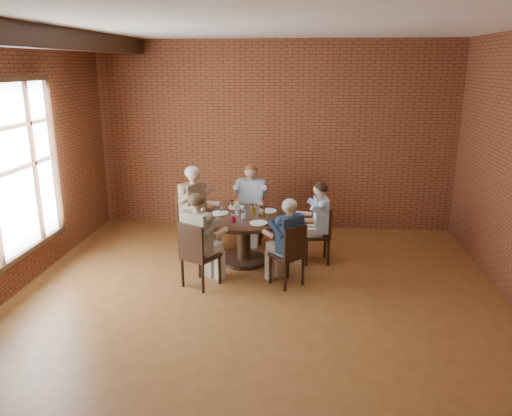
# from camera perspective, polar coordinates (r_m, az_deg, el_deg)

# --- Properties ---
(floor) EXTENTS (7.00, 7.00, 0.00)m
(floor) POSITION_cam_1_polar(r_m,az_deg,el_deg) (6.33, -0.23, -11.87)
(floor) COLOR brown
(floor) RESTS_ON ground
(ceiling) EXTENTS (7.00, 7.00, 0.00)m
(ceiling) POSITION_cam_1_polar(r_m,az_deg,el_deg) (5.60, -0.27, 20.53)
(ceiling) COLOR white
(ceiling) RESTS_ON wall_back
(wall_back) EXTENTS (7.00, 0.00, 7.00)m
(wall_back) POSITION_cam_1_polar(r_m,az_deg,el_deg) (9.16, 2.08, 8.15)
(wall_back) COLOR brown
(wall_back) RESTS_ON ground
(wall_front) EXTENTS (7.00, 0.00, 7.00)m
(wall_front) POSITION_cam_1_polar(r_m,az_deg,el_deg) (2.49, -9.07, -14.79)
(wall_front) COLOR brown
(wall_front) RESTS_ON ground
(ceiling_beam) EXTENTS (0.22, 6.90, 0.26)m
(ceiling_beam) POSITION_cam_1_polar(r_m,az_deg,el_deg) (6.34, -24.03, 17.52)
(ceiling_beam) COLOR black
(ceiling_beam) RESTS_ON ceiling
(window) EXTENTS (0.10, 2.16, 2.36)m
(window) POSITION_cam_1_polar(r_m,az_deg,el_deg) (7.17, -26.10, 3.87)
(window) COLOR white
(window) RESTS_ON wall_left
(dining_table) EXTENTS (1.44, 1.44, 0.75)m
(dining_table) POSITION_cam_1_polar(r_m,az_deg,el_deg) (7.65, -1.41, -2.50)
(dining_table) COLOR black
(dining_table) RESTS_ON floor
(chair_a) EXTENTS (0.44, 0.44, 0.90)m
(chair_a) POSITION_cam_1_polar(r_m,az_deg,el_deg) (7.74, 7.50, -2.70)
(chair_a) COLOR black
(chair_a) RESTS_ON floor
(diner_a) EXTENTS (0.65, 0.55, 1.26)m
(diner_a) POSITION_cam_1_polar(r_m,az_deg,el_deg) (7.68, 6.97, -1.71)
(diner_a) COLOR teal
(diner_a) RESTS_ON floor
(chair_b) EXTENTS (0.43, 0.43, 0.94)m
(chair_b) POSITION_cam_1_polar(r_m,az_deg,el_deg) (8.65, -0.56, -0.39)
(chair_b) COLOR black
(chair_b) RESTS_ON floor
(diner_b) EXTENTS (0.54, 0.66, 1.34)m
(diner_b) POSITION_cam_1_polar(r_m,az_deg,el_deg) (8.53, -0.63, 0.48)
(diner_b) COLOR #9BB3C5
(diner_b) RESTS_ON floor
(chair_c) EXTENTS (0.62, 0.62, 0.97)m
(chair_c) POSITION_cam_1_polar(r_m,az_deg,el_deg) (8.30, -7.35, -1.16)
(chair_c) COLOR black
(chair_c) RESTS_ON floor
(diner_c) EXTENTS (0.88, 0.83, 1.40)m
(diner_c) POSITION_cam_1_polar(r_m,az_deg,el_deg) (8.19, -6.90, -0.10)
(diner_c) COLOR brown
(diner_c) RESTS_ON floor
(chair_d) EXTENTS (0.57, 0.57, 0.93)m
(chair_d) POSITION_cam_1_polar(r_m,az_deg,el_deg) (6.84, -6.82, -5.11)
(chair_d) COLOR black
(chair_d) RESTS_ON floor
(diner_d) EXTENTS (0.77, 0.82, 1.33)m
(diner_d) POSITION_cam_1_polar(r_m,az_deg,el_deg) (6.84, -6.40, -3.68)
(diner_d) COLOR gray
(diner_d) RESTS_ON floor
(chair_e) EXTENTS (0.54, 0.54, 0.89)m
(chair_e) POSITION_cam_1_polar(r_m,az_deg,el_deg) (6.85, 3.93, -5.17)
(chair_e) COLOR black
(chair_e) RESTS_ON floor
(diner_e) EXTENTS (0.74, 0.75, 1.24)m
(diner_e) POSITION_cam_1_polar(r_m,az_deg,el_deg) (6.86, 3.56, -3.95)
(diner_e) COLOR #182A44
(diner_e) RESTS_ON floor
(plate_a) EXTENTS (0.26, 0.26, 0.01)m
(plate_a) POSITION_cam_1_polar(r_m,az_deg,el_deg) (7.82, 1.43, -0.32)
(plate_a) COLOR white
(plate_a) RESTS_ON dining_table
(plate_b) EXTENTS (0.26, 0.26, 0.01)m
(plate_b) POSITION_cam_1_polar(r_m,az_deg,el_deg) (8.02, -2.26, 0.10)
(plate_b) COLOR white
(plate_b) RESTS_ON dining_table
(plate_c) EXTENTS (0.26, 0.26, 0.01)m
(plate_c) POSITION_cam_1_polar(r_m,az_deg,el_deg) (7.72, -4.12, -0.58)
(plate_c) COLOR white
(plate_c) RESTS_ON dining_table
(plate_d) EXTENTS (0.26, 0.26, 0.01)m
(plate_d) POSITION_cam_1_polar(r_m,az_deg,el_deg) (7.22, 0.30, -1.71)
(plate_d) COLOR white
(plate_d) RESTS_ON dining_table
(glass_a) EXTENTS (0.07, 0.07, 0.14)m
(glass_a) POSITION_cam_1_polar(r_m,az_deg,el_deg) (7.55, 0.64, -0.41)
(glass_a) COLOR white
(glass_a) RESTS_ON dining_table
(glass_b) EXTENTS (0.07, 0.07, 0.14)m
(glass_b) POSITION_cam_1_polar(r_m,az_deg,el_deg) (7.71, -0.33, -0.07)
(glass_b) COLOR white
(glass_b) RESTS_ON dining_table
(glass_c) EXTENTS (0.07, 0.07, 0.14)m
(glass_c) POSITION_cam_1_polar(r_m,az_deg,el_deg) (7.90, -2.81, 0.32)
(glass_c) COLOR white
(glass_c) RESTS_ON dining_table
(glass_d) EXTENTS (0.07, 0.07, 0.14)m
(glass_d) POSITION_cam_1_polar(r_m,az_deg,el_deg) (7.61, -2.13, -0.30)
(glass_d) COLOR white
(glass_d) RESTS_ON dining_table
(glass_e) EXTENTS (0.07, 0.07, 0.14)m
(glass_e) POSITION_cam_1_polar(r_m,az_deg,el_deg) (7.60, -3.84, -0.34)
(glass_e) COLOR white
(glass_e) RESTS_ON dining_table
(glass_f) EXTENTS (0.07, 0.07, 0.14)m
(glass_f) POSITION_cam_1_polar(r_m,az_deg,el_deg) (7.25, -2.59, -1.14)
(glass_f) COLOR white
(glass_f) RESTS_ON dining_table
(glass_g) EXTENTS (0.07, 0.07, 0.14)m
(glass_g) POSITION_cam_1_polar(r_m,az_deg,el_deg) (7.42, -1.46, -0.73)
(glass_g) COLOR white
(glass_g) RESTS_ON dining_table
(glass_h) EXTENTS (0.07, 0.07, 0.14)m
(glass_h) POSITION_cam_1_polar(r_m,az_deg,el_deg) (7.52, 0.80, -0.50)
(glass_h) COLOR white
(glass_h) RESTS_ON dining_table
(smartphone) EXTENTS (0.10, 0.14, 0.01)m
(smartphone) POSITION_cam_1_polar(r_m,az_deg,el_deg) (7.17, 1.19, -1.88)
(smartphone) COLOR black
(smartphone) RESTS_ON dining_table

